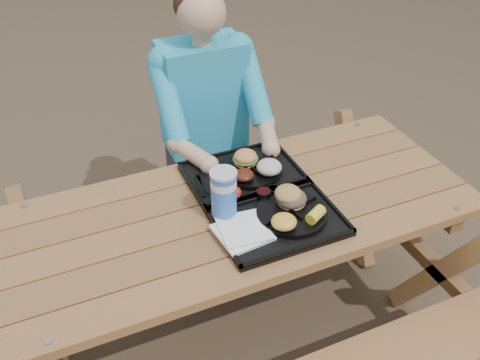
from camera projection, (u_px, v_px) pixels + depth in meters
name	position (u px, v px, depth m)	size (l,w,h in m)	color
ground	(240.00, 332.00, 2.47)	(60.00, 60.00, 0.00)	#999999
picnic_table	(240.00, 276.00, 2.25)	(1.80, 1.49, 0.75)	#999999
tray_near	(277.00, 221.00, 1.95)	(0.45, 0.35, 0.02)	black
tray_far	(244.00, 177.00, 2.16)	(0.45, 0.35, 0.02)	black
plate_near	(292.00, 213.00, 1.95)	(0.26, 0.26, 0.02)	black
plate_far	(250.00, 170.00, 2.17)	(0.26, 0.26, 0.02)	black
napkin_stack	(242.00, 232.00, 1.87)	(0.18, 0.18, 0.02)	white
soda_cup	(224.00, 196.00, 1.90)	(0.09, 0.09, 0.19)	blue
condiment_bbq	(264.00, 194.00, 2.03)	(0.06, 0.06, 0.03)	black
condiment_mustard	(273.00, 191.00, 2.05)	(0.05, 0.05, 0.03)	yellow
sandwich	(292.00, 192.00, 1.95)	(0.11, 0.11, 0.11)	#BA8841
mac_cheese	(284.00, 222.00, 1.86)	(0.09, 0.09, 0.05)	gold
corn_cob	(316.00, 215.00, 1.89)	(0.07, 0.07, 0.04)	yellow
cutlery_far	(204.00, 183.00, 2.11)	(0.02, 0.14, 0.01)	black
burger	(245.00, 154.00, 2.17)	(0.10, 0.10, 0.09)	#D08549
baked_beans	(244.00, 175.00, 2.09)	(0.08, 0.08, 0.04)	#511A10
potato_salad	(269.00, 167.00, 2.12)	(0.10, 0.10, 0.06)	beige
diner	(206.00, 139.00, 2.62)	(0.48, 0.84, 1.28)	#1BC2B0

